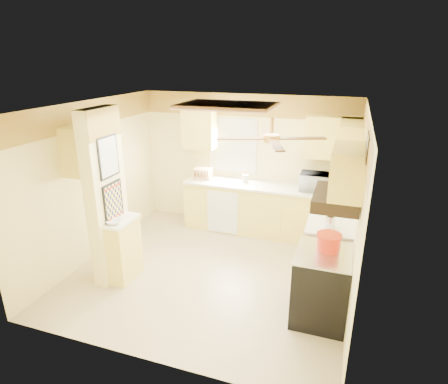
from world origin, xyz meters
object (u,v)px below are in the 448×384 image
(dutch_oven, at_px, (329,242))
(kettle, at_px, (330,221))
(bowl, at_px, (114,222))
(stove, at_px, (321,285))
(microwave, at_px, (317,182))

(dutch_oven, bearing_deg, kettle, 92.28)
(bowl, height_order, dutch_oven, dutch_oven)
(stove, bearing_deg, microwave, 98.32)
(microwave, distance_m, bowl, 3.39)
(microwave, xyz_separation_m, bowl, (-2.51, -2.28, -0.13))
(microwave, bearing_deg, kettle, 102.26)
(stove, relative_size, kettle, 4.55)
(kettle, bearing_deg, microwave, 102.48)
(stove, height_order, bowl, bowl)
(stove, xyz_separation_m, dutch_oven, (0.03, 0.10, 0.56))
(bowl, distance_m, kettle, 2.95)
(bowl, bearing_deg, stove, 2.90)
(stove, xyz_separation_m, kettle, (0.01, 0.67, 0.57))
(dutch_oven, xyz_separation_m, kettle, (-0.02, 0.58, 0.02))
(microwave, xyz_separation_m, kettle, (0.32, -1.46, -0.06))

